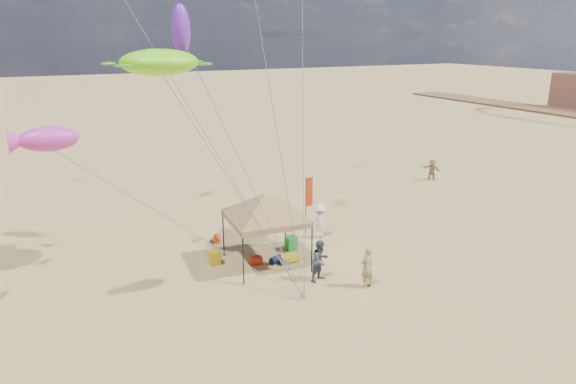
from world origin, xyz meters
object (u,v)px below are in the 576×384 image
person_near_a (367,267)px  person_near_c (320,221)px  canopy_tent (265,196)px  chair_yellow (214,258)px  cooler_red (256,260)px  person_far_c (432,169)px  feather_flag (308,196)px  cooler_blue (291,227)px  chair_green (291,243)px  person_near_b (321,261)px  beach_cart (290,258)px

person_near_a → person_near_c: 6.12m
canopy_tent → chair_yellow: size_ratio=9.55×
cooler_red → person_far_c: size_ratio=0.33×
feather_flag → chair_yellow: 6.60m
cooler_blue → chair_green: 2.80m
person_near_b → cooler_blue: bearing=56.5°
beach_cart → person_far_c: bearing=27.2°
canopy_tent → person_near_c: size_ratio=3.51×
person_near_a → cooler_blue: bearing=-101.4°
cooler_red → person_near_c: 4.81m
feather_flag → cooler_blue: feather_flag is taller
cooler_blue → chair_yellow: (-5.41, -2.41, 0.16)m
feather_flag → chair_green: bearing=-138.2°
feather_flag → person_near_a: feather_flag is taller
cooler_red → person_near_b: person_near_b is taller
person_near_c → cooler_red: bearing=32.8°
chair_green → person_near_a: bearing=-78.7°
person_near_c → person_near_b: bearing=73.3°
cooler_red → person_near_b: 3.55m
chair_green → person_near_b: person_near_b is taller
canopy_tent → person_near_b: (1.44, -2.72, -2.49)m
canopy_tent → person_near_b: size_ratio=3.49×
cooler_red → beach_cart: cooler_red is taller
feather_flag → person_near_c: bearing=-79.7°
person_near_b → person_far_c: person_near_b is taller
cooler_red → chair_yellow: (-1.82, 0.87, 0.16)m
chair_yellow → person_far_c: person_far_c is taller
cooler_red → person_near_b: (1.89, -2.90, 0.77)m
person_near_a → person_near_c: (1.12, 6.02, -0.01)m
cooler_red → person_near_c: bearing=19.7°
cooler_blue → person_near_c: size_ratio=0.28×
person_near_c → chair_yellow: bearing=19.7°
person_near_b → person_near_c: 5.19m
feather_flag → person_near_b: feather_flag is taller
chair_green → beach_cart: size_ratio=0.78×
canopy_tent → feather_flag: (3.84, 2.75, -1.28)m
cooler_red → chair_green: chair_green is taller
chair_green → person_far_c: 17.39m
cooler_red → beach_cart: (1.59, -0.51, 0.01)m
feather_flag → person_near_c: 1.56m
person_near_c → person_far_c: person_near_c is taller
feather_flag → chair_yellow: size_ratio=4.64×
feather_flag → cooler_red: bearing=-149.1°
canopy_tent → person_near_a: canopy_tent is taller
person_near_a → person_near_b: size_ratio=1.00×
person_near_c → person_near_a: bearing=92.5°
chair_yellow → cooler_blue: bearing=24.0°
person_near_a → feather_flag: bearing=-107.3°
cooler_red → cooler_blue: same height
chair_green → person_near_b: (-0.41, -3.70, 0.61)m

